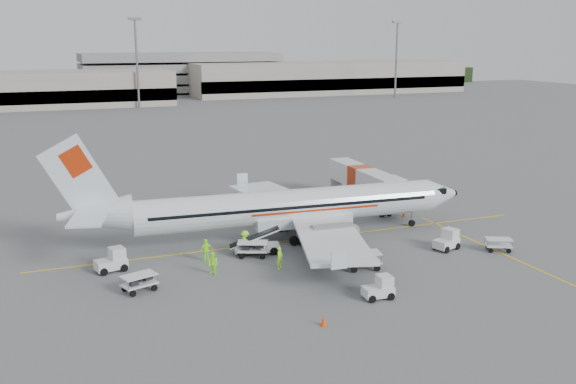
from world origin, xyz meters
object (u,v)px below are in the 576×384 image
object	(u,v)px
jet_bridge	(361,185)
tug_mid	(378,287)
aircraft	(290,184)
belt_loader	(257,237)
tug_aft	(111,260)
tug_fore	(446,240)

from	to	relation	value
jet_bridge	tug_mid	size ratio (longest dim) A/B	7.54
aircraft	belt_loader	bearing A→B (deg)	-141.36
tug_mid	jet_bridge	bearing A→B (deg)	67.98
belt_loader	aircraft	bearing A→B (deg)	47.78
aircraft	tug_aft	distance (m)	16.14
tug_fore	tug_mid	xyz separation A→B (m)	(-10.26, -6.96, -0.06)
tug_aft	jet_bridge	bearing A→B (deg)	9.99
jet_bridge	belt_loader	world-z (taller)	jet_bridge
aircraft	jet_bridge	bearing A→B (deg)	40.76
jet_bridge	tug_aft	xyz separation A→B (m)	(-26.72, -11.30, -1.11)
belt_loader	tug_aft	xyz separation A→B (m)	(-11.41, 0.00, -0.43)
belt_loader	tug_aft	world-z (taller)	belt_loader
aircraft	tug_fore	xyz separation A→B (m)	(10.71, -7.63, -3.98)
jet_bridge	tug_mid	xyz separation A→B (m)	(-10.87, -23.10, -1.21)
belt_loader	tug_aft	distance (m)	11.41
tug_fore	tug_mid	size ratio (longest dim) A/B	1.08
tug_fore	tug_mid	world-z (taller)	tug_fore
aircraft	jet_bridge	distance (m)	14.45
tug_fore	tug_aft	bearing A→B (deg)	150.96
aircraft	jet_bridge	world-z (taller)	aircraft
tug_aft	tug_mid	bearing A→B (deg)	-49.60
jet_bridge	tug_fore	distance (m)	16.20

